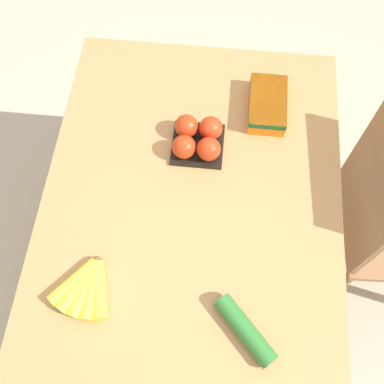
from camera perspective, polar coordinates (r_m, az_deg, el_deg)
ground_plane at (r=2.04m, az=-0.00°, el=-9.77°), size 12.00×12.00×0.00m
dining_table at (r=1.42m, az=-0.00°, el=-2.54°), size 1.16×0.87×0.77m
chair at (r=1.71m, az=23.12°, el=-3.27°), size 0.44×0.42×0.95m
banana_bunch at (r=1.23m, az=-13.31°, el=-11.64°), size 0.17×0.17×0.04m
tomato_pack at (r=1.36m, az=0.69°, el=6.81°), size 0.16×0.16×0.08m
carrot_bag at (r=1.46m, az=9.57°, el=11.00°), size 0.20×0.12×0.06m
cucumber_near at (r=1.18m, az=6.78°, el=-17.00°), size 0.18×0.17×0.05m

